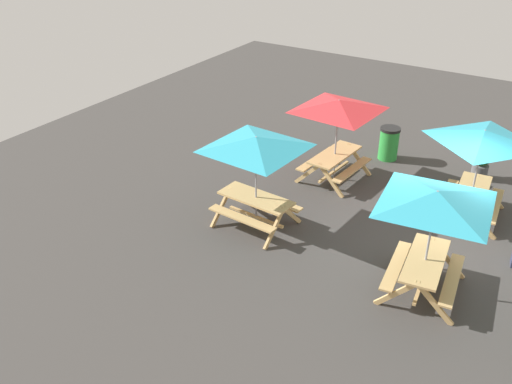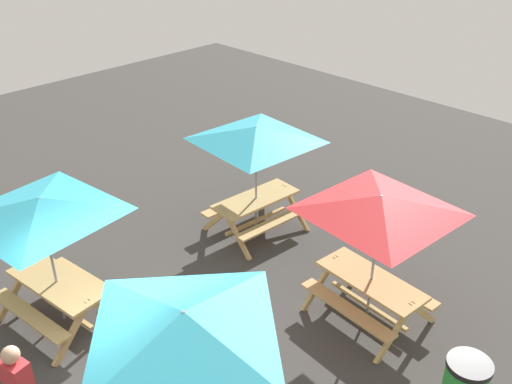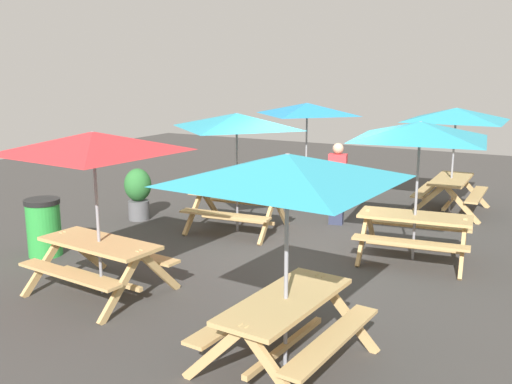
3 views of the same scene
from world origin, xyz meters
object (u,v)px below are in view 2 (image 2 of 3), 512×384
at_px(picnic_table_0, 43,216).
at_px(picnic_table_2, 256,142).
at_px(picnic_table_1, 185,333).
at_px(picnic_table_4, 379,214).

height_order(picnic_table_0, picnic_table_2, same).
height_order(picnic_table_1, picnic_table_4, same).
relative_size(picnic_table_1, picnic_table_2, 0.83).
bearing_deg(picnic_table_4, picnic_table_1, 93.75).
relative_size(picnic_table_0, picnic_table_2, 1.00).
bearing_deg(picnic_table_0, picnic_table_1, 171.85).
distance_m(picnic_table_2, picnic_table_4, 3.21).
xyz_separation_m(picnic_table_0, picnic_table_1, (-0.07, -3.45, 0.00)).
bearing_deg(picnic_table_1, picnic_table_4, -96.21).
bearing_deg(picnic_table_2, picnic_table_0, 179.58).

